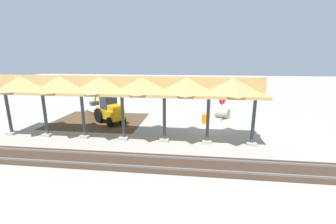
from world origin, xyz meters
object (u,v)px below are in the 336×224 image
Objects in this scene: stop_sign at (222,104)px; traffic_barrel at (205,119)px; backhoe at (109,110)px; concrete_pipe at (222,113)px.

stop_sign reaches higher than traffic_barrel.
traffic_barrel is at bearing 20.60° from stop_sign.
backhoe is at bearing 7.79° from stop_sign.
concrete_pipe is at bearing -99.50° from stop_sign.
traffic_barrel is (-9.20, -0.87, -0.82)m from backhoe.
backhoe is 5.21× the size of traffic_barrel.
backhoe is 9.28m from traffic_barrel.
backhoe is at bearing 16.13° from concrete_pipe.
backhoe is at bearing 5.41° from traffic_barrel.
concrete_pipe is 3.03m from traffic_barrel.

